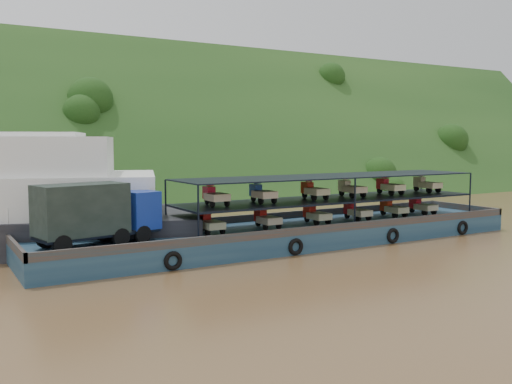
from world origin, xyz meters
TOP-DOWN VIEW (x-y plane):
  - ground at (0.00, 0.00)m, footprint 160.00×160.00m
  - hillside at (0.00, 36.00)m, footprint 140.00×39.60m
  - cargo_barge at (-3.04, -1.41)m, footprint 35.00×7.18m

SIDE VIEW (x-z plane):
  - ground at x=0.00m, z-range 0.00..0.00m
  - hillside at x=0.00m, z-range -19.80..19.80m
  - cargo_barge at x=-3.04m, z-range -1.17..3.49m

